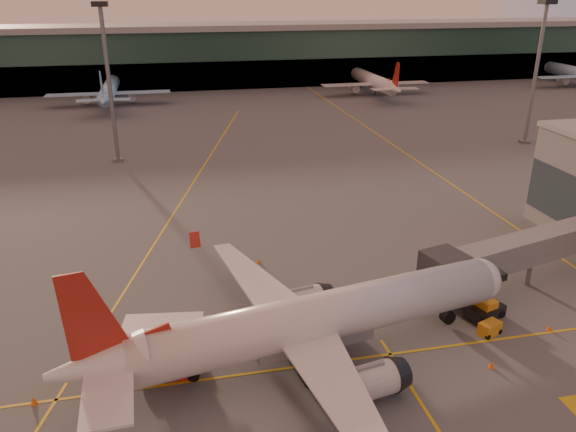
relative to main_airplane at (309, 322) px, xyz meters
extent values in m
plane|color=#4C4F54|center=(1.76, -5.50, -3.68)|extent=(600.00, 600.00, 0.00)
cube|color=gold|center=(1.76, -0.50, -3.67)|extent=(80.00, 0.25, 0.01)
cube|color=gold|center=(-8.24, 39.50, -3.67)|extent=(31.30, 115.98, 0.01)
cube|color=gold|center=(31.76, 64.50, -3.67)|extent=(0.25, 160.00, 0.01)
cube|color=#19382D|center=(1.76, 136.50, 4.32)|extent=(400.00, 18.00, 16.00)
cube|color=gray|center=(1.76, 136.50, 13.12)|extent=(400.00, 20.00, 1.60)
cube|color=black|center=(1.76, 128.00, 0.32)|extent=(400.00, 1.00, 8.00)
cylinder|color=slate|center=(-18.24, 60.50, 8.82)|extent=(0.70, 0.70, 25.00)
cube|color=black|center=(-18.24, 60.50, 21.52)|extent=(2.40, 2.40, 0.80)
cube|color=slate|center=(-18.24, 60.50, -3.43)|extent=(1.60, 1.60, 0.50)
cylinder|color=slate|center=(56.76, 56.50, 8.82)|extent=(0.70, 0.70, 25.00)
cube|color=black|center=(56.76, 56.50, 21.52)|extent=(2.40, 2.40, 0.80)
cube|color=slate|center=(56.76, 56.50, -3.43)|extent=(1.60, 1.60, 0.50)
cylinder|color=silver|center=(1.27, 0.24, 0.21)|extent=(30.45, 9.36, 3.88)
sphere|color=silver|center=(16.14, 3.01, 0.21)|extent=(3.81, 3.81, 3.81)
cube|color=black|center=(17.23, 3.21, 0.69)|extent=(2.18, 2.80, 0.68)
cone|color=silver|center=(-15.42, -2.87, 0.50)|extent=(7.20, 4.84, 3.69)
cube|color=silver|center=(-14.45, -6.07, 0.59)|extent=(3.41, 6.41, 0.19)
cylinder|color=silver|center=(3.07, -5.43, -1.93)|extent=(4.45, 3.22, 2.52)
cylinder|color=black|center=(-0.45, -2.65, -2.80)|extent=(1.97, 1.66, 1.75)
cylinder|color=black|center=(-0.45, -2.65, -2.27)|extent=(0.35, 0.35, 1.07)
cube|color=silver|center=(-15.66, 0.46, 0.59)|extent=(4.97, 6.94, 0.19)
cylinder|color=silver|center=(0.91, 6.17, -1.93)|extent=(4.45, 3.22, 2.52)
cylinder|color=black|center=(-1.37, 2.31, -2.80)|extent=(1.97, 1.66, 1.75)
cylinder|color=black|center=(-1.37, 2.31, -2.27)|extent=(0.35, 0.35, 1.07)
cube|color=slate|center=(0.18, 0.03, -1.06)|extent=(10.00, 4.81, 1.55)
cylinder|color=black|center=(13.24, 2.47, -2.80)|extent=(1.34, 0.99, 1.22)
cube|color=slate|center=(24.54, 7.48, 0.51)|extent=(23.12, 8.55, 2.70)
cube|color=#2D3035|center=(13.82, 5.06, 0.51)|extent=(4.17, 4.17, 3.00)
cube|color=#2D3035|center=(15.32, 5.96, -2.48)|extent=(1.60, 2.40, 2.40)
cylinder|color=black|center=(15.32, 4.86, -3.28)|extent=(0.80, 0.40, 0.80)
cylinder|color=black|center=(15.32, 7.06, -3.28)|extent=(0.80, 0.40, 0.80)
cylinder|color=slate|center=(24.54, 7.48, -2.24)|extent=(0.50, 0.50, 2.88)
cube|color=#B02119|center=(-10.71, 1.00, -2.92)|extent=(3.54, 2.85, 1.52)
cube|color=silver|center=(-11.01, 1.04, -0.54)|extent=(6.16, 3.32, 2.83)
cylinder|color=black|center=(-12.68, 0.05, -3.22)|extent=(0.95, 0.48, 0.91)
cylinder|color=black|center=(-9.07, -0.45, -3.22)|extent=(0.95, 0.48, 0.91)
cube|color=orange|center=(16.17, 0.43, -3.11)|extent=(2.17, 1.73, 1.13)
cylinder|color=black|center=(15.63, -0.28, -3.44)|extent=(0.53, 0.39, 0.47)
cylinder|color=black|center=(17.05, 0.25, -3.44)|extent=(0.53, 0.39, 0.47)
cube|color=black|center=(17.16, 2.92, -3.11)|extent=(3.91, 2.86, 1.13)
cube|color=orange|center=(17.16, 2.92, -2.34)|extent=(1.89, 2.02, 0.93)
cylinder|color=black|center=(16.25, 1.75, -3.32)|extent=(0.78, 0.52, 0.72)
cylinder|color=black|center=(18.59, 2.53, -3.32)|extent=(0.78, 0.52, 0.72)
cone|color=#F7620D|center=(21.59, -0.16, -3.43)|extent=(0.39, 0.39, 0.50)
cube|color=#F7620D|center=(21.59, -0.16, -3.66)|extent=(0.34, 0.34, 0.03)
cone|color=#F7620D|center=(-20.42, -0.62, -3.37)|extent=(0.49, 0.49, 0.62)
cube|color=#F7620D|center=(-20.42, -0.62, -3.66)|extent=(0.42, 0.42, 0.03)
cone|color=#F7620D|center=(-1.01, 17.87, -3.41)|extent=(0.41, 0.41, 0.53)
cube|color=#F7620D|center=(-1.01, 17.87, -3.66)|extent=(0.36, 0.36, 0.03)
cone|color=#F7620D|center=(13.86, -3.80, -3.40)|extent=(0.44, 0.44, 0.56)
cube|color=#F7620D|center=(13.86, -3.80, -3.66)|extent=(0.38, 0.38, 0.03)
camera|label=1|loc=(-9.40, -35.81, 24.10)|focal=35.00mm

